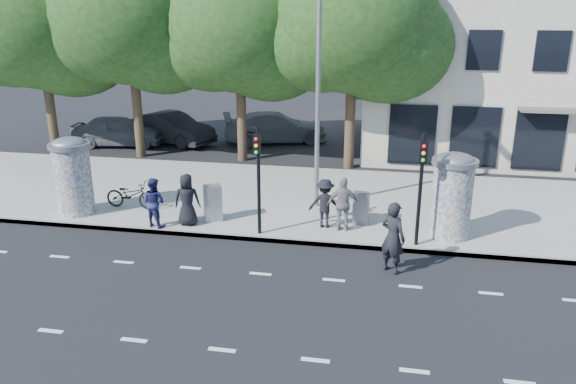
% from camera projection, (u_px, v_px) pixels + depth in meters
% --- Properties ---
extents(ground, '(120.00, 120.00, 0.00)m').
position_uv_depth(ground, '(248.00, 299.00, 13.96)').
color(ground, black).
rests_on(ground, ground).
extents(sidewalk, '(40.00, 8.00, 0.15)m').
position_uv_depth(sidewalk, '(298.00, 199.00, 20.92)').
color(sidewalk, gray).
rests_on(sidewalk, ground).
extents(curb, '(40.00, 0.10, 0.16)m').
position_uv_depth(curb, '(276.00, 240.00, 17.24)').
color(curb, slate).
rests_on(curb, ground).
extents(lane_dash_near, '(32.00, 0.12, 0.01)m').
position_uv_depth(lane_dash_near, '(222.00, 350.00, 11.90)').
color(lane_dash_near, silver).
rests_on(lane_dash_near, ground).
extents(lane_dash_far, '(32.00, 0.12, 0.01)m').
position_uv_depth(lane_dash_far, '(261.00, 274.00, 15.26)').
color(lane_dash_far, silver).
rests_on(lane_dash_far, ground).
extents(ad_column_left, '(1.36, 1.36, 2.65)m').
position_uv_depth(ad_column_left, '(73.00, 174.00, 18.90)').
color(ad_column_left, beige).
rests_on(ad_column_left, sidewalk).
extents(ad_column_right, '(1.36, 1.36, 2.65)m').
position_uv_depth(ad_column_right, '(452.00, 193.00, 16.95)').
color(ad_column_right, beige).
rests_on(ad_column_right, sidewalk).
extents(traffic_pole_near, '(0.22, 0.31, 3.40)m').
position_uv_depth(traffic_pole_near, '(258.00, 170.00, 16.89)').
color(traffic_pole_near, black).
rests_on(traffic_pole_near, sidewalk).
extents(traffic_pole_far, '(0.22, 0.31, 3.40)m').
position_uv_depth(traffic_pole_far, '(421.00, 179.00, 16.06)').
color(traffic_pole_far, black).
rests_on(traffic_pole_far, sidewalk).
extents(street_lamp, '(0.25, 0.93, 8.00)m').
position_uv_depth(street_lamp, '(318.00, 74.00, 18.48)').
color(street_lamp, slate).
rests_on(street_lamp, sidewalk).
extents(tree_far_left, '(7.20, 7.20, 9.26)m').
position_uv_depth(tree_far_left, '(39.00, 22.00, 25.88)').
color(tree_far_left, '#38281C').
rests_on(tree_far_left, ground).
extents(tree_mid_left, '(7.20, 7.20, 9.57)m').
position_uv_depth(tree_mid_left, '(129.00, 15.00, 25.01)').
color(tree_mid_left, '#38281C').
rests_on(tree_mid_left, ground).
extents(tree_near_left, '(6.80, 6.80, 8.97)m').
position_uv_depth(tree_near_left, '(239.00, 26.00, 24.47)').
color(tree_near_left, '#38281C').
rests_on(tree_near_left, ground).
extents(tree_center, '(7.00, 7.00, 9.30)m').
position_uv_depth(tree_center, '(354.00, 21.00, 23.16)').
color(tree_center, '#38281C').
rests_on(tree_center, ground).
extents(building, '(20.30, 15.85, 12.00)m').
position_uv_depth(building, '(570.00, 24.00, 28.62)').
color(building, '#AFA492').
rests_on(building, ground).
extents(ped_a, '(0.92, 0.69, 1.70)m').
position_uv_depth(ped_a, '(187.00, 200.00, 18.02)').
color(ped_a, black).
rests_on(ped_a, sidewalk).
extents(ped_c, '(0.93, 0.81, 1.62)m').
position_uv_depth(ped_c, '(154.00, 202.00, 17.94)').
color(ped_c, navy).
rests_on(ped_c, sidewalk).
extents(ped_d, '(1.05, 0.62, 1.60)m').
position_uv_depth(ped_d, '(325.00, 203.00, 17.86)').
color(ped_d, black).
rests_on(ped_d, sidewalk).
extents(ped_e, '(1.05, 0.64, 1.74)m').
position_uv_depth(ped_e, '(343.00, 204.00, 17.57)').
color(ped_e, gray).
rests_on(ped_e, sidewalk).
extents(man_road, '(0.88, 0.82, 2.02)m').
position_uv_depth(man_road, '(393.00, 238.00, 15.09)').
color(man_road, black).
rests_on(man_road, ground).
extents(bicycle, '(0.71, 1.87, 0.97)m').
position_uv_depth(bicycle, '(131.00, 195.00, 19.64)').
color(bicycle, black).
rests_on(bicycle, sidewalk).
extents(cabinet_left, '(0.70, 0.62, 1.21)m').
position_uv_depth(cabinet_left, '(213.00, 203.00, 18.48)').
color(cabinet_left, gray).
rests_on(cabinet_left, sidewalk).
extents(cabinet_right, '(0.53, 0.41, 1.05)m').
position_uv_depth(cabinet_right, '(361.00, 208.00, 18.23)').
color(cabinet_right, slate).
rests_on(cabinet_right, sidewalk).
extents(car_left, '(2.58, 4.89, 1.58)m').
position_uv_depth(car_left, '(118.00, 131.00, 28.86)').
color(car_left, slate).
rests_on(car_left, ground).
extents(car_mid, '(3.40, 5.12, 1.60)m').
position_uv_depth(car_mid, '(172.00, 128.00, 29.39)').
color(car_mid, black).
rests_on(car_mid, ground).
extents(car_right, '(3.90, 5.87, 1.58)m').
position_uv_depth(car_right, '(276.00, 127.00, 29.70)').
color(car_right, slate).
rests_on(car_right, ground).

